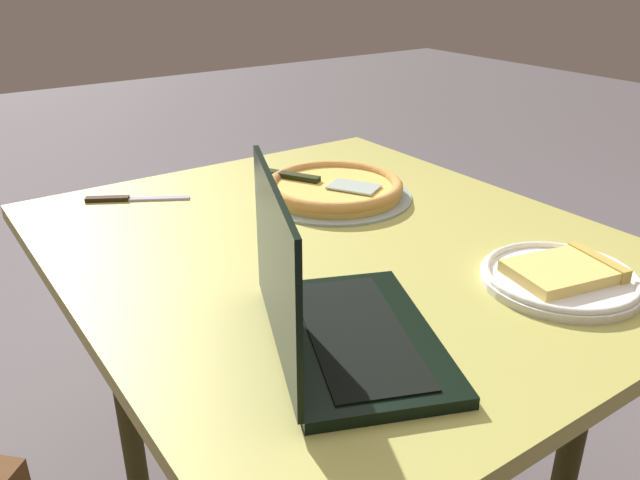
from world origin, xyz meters
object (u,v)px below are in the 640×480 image
(pizza_plate, at_px, (561,276))
(pizza_tray, at_px, (334,188))
(table_knife, at_px, (127,199))
(laptop, at_px, (329,313))
(dining_table, at_px, (337,280))

(pizza_plate, bearing_deg, pizza_tray, -172.74)
(table_knife, bearing_deg, pizza_plate, 30.11)
(laptop, bearing_deg, table_knife, -177.26)
(pizza_tray, height_order, table_knife, pizza_tray)
(pizza_plate, relative_size, pizza_tray, 0.75)
(pizza_plate, xyz_separation_m, table_knife, (-0.80, -0.47, -0.01))
(dining_table, relative_size, pizza_tray, 3.28)
(dining_table, relative_size, laptop, 2.86)
(laptop, distance_m, pizza_tray, 0.61)
(pizza_plate, bearing_deg, laptop, -99.24)
(pizza_plate, bearing_deg, dining_table, -149.52)
(pizza_tray, xyz_separation_m, table_knife, (-0.25, -0.40, -0.02))
(dining_table, distance_m, pizza_tray, 0.27)
(dining_table, bearing_deg, laptop, -38.13)
(laptop, relative_size, pizza_plate, 1.53)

